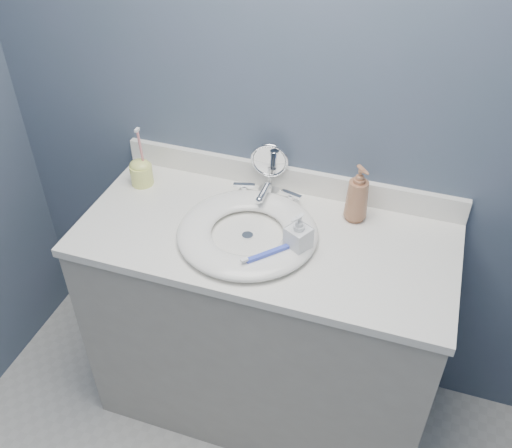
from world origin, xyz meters
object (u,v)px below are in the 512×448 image
at_px(toothbrush_holder, 141,171).
at_px(soap_bottle_amber, 358,194).
at_px(makeup_mirror, 269,166).
at_px(soap_bottle_clear, 298,235).

bearing_deg(toothbrush_holder, soap_bottle_amber, 3.26).
xyz_separation_m(makeup_mirror, soap_bottle_amber, (0.32, -0.06, -0.00)).
relative_size(makeup_mirror, toothbrush_holder, 0.84).
height_order(makeup_mirror, soap_bottle_clear, makeup_mirror).
bearing_deg(soap_bottle_amber, toothbrush_holder, 139.80).
height_order(makeup_mirror, toothbrush_holder, toothbrush_holder).
relative_size(soap_bottle_amber, toothbrush_holder, 0.88).
xyz_separation_m(soap_bottle_amber, toothbrush_holder, (-0.76, -0.04, -0.05)).
bearing_deg(soap_bottle_amber, soap_bottle_clear, -163.38).
height_order(soap_bottle_clear, toothbrush_holder, toothbrush_holder).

